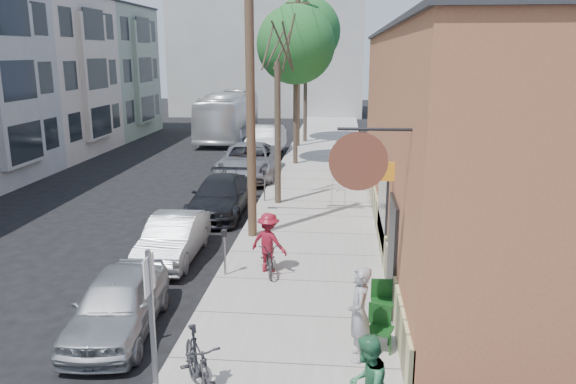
# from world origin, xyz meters

# --- Properties ---
(ground) EXTENTS (120.00, 120.00, 0.00)m
(ground) POSITION_xyz_m (0.00, 0.00, 0.00)
(ground) COLOR black
(sidewalk) EXTENTS (4.50, 58.00, 0.15)m
(sidewalk) POSITION_xyz_m (4.25, 11.00, 0.07)
(sidewalk) COLOR #A39D97
(sidewalk) RESTS_ON ground
(cafe_building) EXTENTS (6.60, 20.20, 6.61)m
(cafe_building) POSITION_xyz_m (8.99, 4.99, 3.30)
(cafe_building) COLOR #A05B3B
(cafe_building) RESTS_ON ground
(apartment_row) EXTENTS (6.30, 32.00, 9.00)m
(apartment_row) POSITION_xyz_m (-11.85, 14.00, 4.50)
(apartment_row) COLOR gray
(apartment_row) RESTS_ON ground
(end_cap_building) EXTENTS (18.00, 8.00, 12.00)m
(end_cap_building) POSITION_xyz_m (-2.00, 42.00, 6.00)
(end_cap_building) COLOR #A8A7A3
(end_cap_building) RESTS_ON ground
(sign_post) EXTENTS (0.07, 0.45, 2.80)m
(sign_post) POSITION_xyz_m (2.35, -5.67, 1.83)
(sign_post) COLOR slate
(sign_post) RESTS_ON sidewalk
(parking_meter_near) EXTENTS (0.14, 0.14, 1.24)m
(parking_meter_near) POSITION_xyz_m (2.25, 0.20, 0.98)
(parking_meter_near) COLOR slate
(parking_meter_near) RESTS_ON sidewalk
(parking_meter_far) EXTENTS (0.14, 0.14, 1.24)m
(parking_meter_far) POSITION_xyz_m (2.25, 7.82, 0.98)
(parking_meter_far) COLOR slate
(parking_meter_far) RESTS_ON sidewalk
(utility_pole_near) EXTENTS (3.57, 0.28, 10.00)m
(utility_pole_near) POSITION_xyz_m (2.39, 3.54, 5.41)
(utility_pole_near) COLOR #503A28
(utility_pole_near) RESTS_ON sidewalk
(utility_pole_far) EXTENTS (1.80, 0.28, 10.00)m
(utility_pole_far) POSITION_xyz_m (2.45, 21.60, 5.34)
(utility_pole_far) COLOR #503A28
(utility_pole_far) RESTS_ON sidewalk
(tree_bare) EXTENTS (0.24, 0.24, 5.39)m
(tree_bare) POSITION_xyz_m (2.80, 7.66, 2.85)
(tree_bare) COLOR #44392C
(tree_bare) RESTS_ON sidewalk
(tree_leafy_mid) EXTENTS (3.99, 3.99, 8.11)m
(tree_leafy_mid) POSITION_xyz_m (2.80, 15.79, 6.24)
(tree_leafy_mid) COLOR #44392C
(tree_leafy_mid) RESTS_ON sidewalk
(tree_leafy_far) EXTENTS (4.40, 4.40, 9.23)m
(tree_leafy_far) POSITION_xyz_m (2.80, 23.47, 7.16)
(tree_leafy_far) COLOR #44392C
(tree_leafy_far) RESTS_ON sidewalk
(patio_chair_a) EXTENTS (0.51, 0.51, 0.88)m
(patio_chair_a) POSITION_xyz_m (6.18, -2.05, 0.59)
(patio_chair_a) COLOR #113D14
(patio_chair_a) RESTS_ON sidewalk
(patio_chair_b) EXTENTS (0.63, 0.63, 0.88)m
(patio_chair_b) POSITION_xyz_m (6.07, -3.32, 0.59)
(patio_chair_b) COLOR #113D14
(patio_chair_b) RESTS_ON sidewalk
(patron_grey) EXTENTS (0.45, 0.68, 1.86)m
(patron_grey) POSITION_xyz_m (5.64, -3.69, 1.08)
(patron_grey) COLOR gray
(patron_grey) RESTS_ON sidewalk
(cyclist) EXTENTS (1.20, 0.97, 1.62)m
(cyclist) POSITION_xyz_m (3.37, 0.54, 0.96)
(cyclist) COLOR maroon
(cyclist) RESTS_ON sidewalk
(cyclist_bike) EXTENTS (0.93, 1.77, 0.89)m
(cyclist_bike) POSITION_xyz_m (3.37, 0.54, 0.59)
(cyclist_bike) COLOR black
(cyclist_bike) RESTS_ON sidewalk
(parked_bike_a) EXTENTS (1.39, 2.00, 1.18)m
(parked_bike_a) POSITION_xyz_m (2.93, -5.23, 0.74)
(parked_bike_a) COLOR black
(parked_bike_a) RESTS_ON sidewalk
(car_0) EXTENTS (1.93, 4.06, 1.34)m
(car_0) POSITION_xyz_m (0.58, -2.84, 0.67)
(car_0) COLOR #9C9FA3
(car_0) RESTS_ON ground
(car_1) EXTENTS (1.42, 3.92, 1.29)m
(car_1) POSITION_xyz_m (0.45, 1.57, 0.64)
(car_1) COLOR #A4A7AB
(car_1) RESTS_ON ground
(car_2) EXTENTS (1.95, 4.73, 1.37)m
(car_2) POSITION_xyz_m (0.80, 6.38, 0.68)
(car_2) COLOR black
(car_2) RESTS_ON ground
(car_3) EXTENTS (2.92, 5.93, 1.62)m
(car_3) POSITION_xyz_m (0.80, 12.76, 0.81)
(car_3) COLOR gray
(car_3) RESTS_ON ground
(car_4) EXTENTS (1.93, 5.25, 1.72)m
(car_4) POSITION_xyz_m (0.80, 18.77, 0.86)
(car_4) COLOR #9B9EA2
(car_4) RESTS_ON ground
(bus) EXTENTS (2.97, 11.54, 3.20)m
(bus) POSITION_xyz_m (-2.73, 25.64, 1.60)
(bus) COLOR white
(bus) RESTS_ON ground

